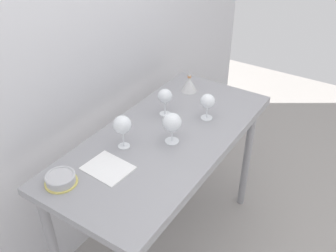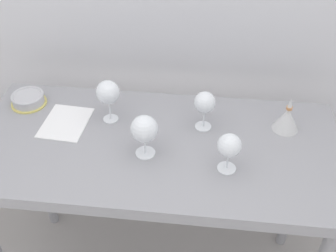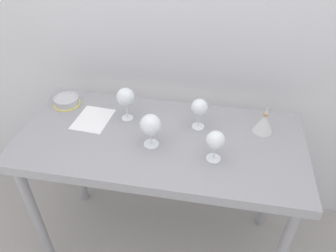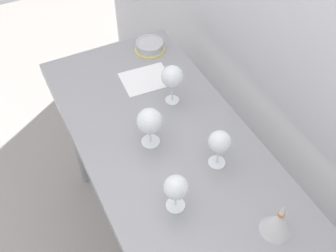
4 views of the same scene
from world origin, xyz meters
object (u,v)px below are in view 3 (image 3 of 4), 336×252
object	(u,v)px
wine_glass_near_center	(151,125)
decanter_funnel	(264,123)
wine_glass_far_right	(199,108)
tasting_bowl	(67,101)
wine_glass_far_left	(126,98)
tasting_sheet_upper	(93,119)
wine_glass_near_right	(215,141)

from	to	relation	value
wine_glass_near_center	decanter_funnel	bearing A→B (deg)	21.25
wine_glass_far_right	decanter_funnel	size ratio (longest dim) A/B	1.10
wine_glass_near_center	tasting_bowl	xyz separation A→B (m)	(-0.54, 0.25, -0.09)
wine_glass_far_left	tasting_bowl	distance (m)	0.39
decanter_funnel	tasting_sheet_upper	bearing A→B (deg)	-175.75
tasting_bowl	decanter_funnel	bearing A→B (deg)	-2.35
wine_glass_far_right	decanter_funnel	bearing A→B (deg)	4.82
wine_glass_far_right	tasting_bowl	size ratio (longest dim) A/B	1.09
wine_glass_near_center	wine_glass_near_right	size ratio (longest dim) A/B	1.10
decanter_funnel	wine_glass_near_right	bearing A→B (deg)	-132.32
wine_glass_near_center	wine_glass_far_right	xyz separation A→B (m)	(0.20, 0.18, 0.00)
wine_glass_far_left	wine_glass_near_right	xyz separation A→B (m)	(0.47, -0.23, -0.02)
wine_glass_near_right	tasting_sheet_upper	size ratio (longest dim) A/B	0.71
wine_glass_far_left	tasting_bowl	bearing A→B (deg)	169.88
wine_glass_far_right	decanter_funnel	xyz separation A→B (m)	(0.32, 0.03, -0.07)
wine_glass_near_center	wine_glass_far_left	xyz separation A→B (m)	(-0.17, 0.18, 0.02)
wine_glass_near_right	wine_glass_far_right	xyz separation A→B (m)	(-0.09, 0.22, 0.01)
wine_glass_far_left	decanter_funnel	size ratio (longest dim) A/B	1.22
wine_glass_near_center	tasting_sheet_upper	world-z (taller)	wine_glass_near_center
wine_glass_far_left	wine_glass_near_right	bearing A→B (deg)	-25.89
wine_glass_near_center	wine_glass_far_right	distance (m)	0.27
wine_glass_near_right	tasting_sheet_upper	world-z (taller)	wine_glass_near_right
decanter_funnel	tasting_bowl	bearing A→B (deg)	177.65
wine_glass_near_right	tasting_sheet_upper	xyz separation A→B (m)	(-0.64, 0.18, -0.10)
wine_glass_far_right	tasting_sheet_upper	world-z (taller)	wine_glass_far_right
tasting_bowl	wine_glass_near_center	bearing A→B (deg)	-24.70
wine_glass_far_left	wine_glass_far_right	distance (m)	0.37
wine_glass_near_center	wine_glass_far_right	size ratio (longest dim) A/B	1.03
tasting_sheet_upper	wine_glass_far_right	bearing A→B (deg)	7.80
wine_glass_far_left	decanter_funnel	bearing A→B (deg)	1.81
tasting_sheet_upper	decanter_funnel	xyz separation A→B (m)	(0.87, 0.06, 0.05)
tasting_bowl	decanter_funnel	xyz separation A→B (m)	(1.06, -0.04, 0.02)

